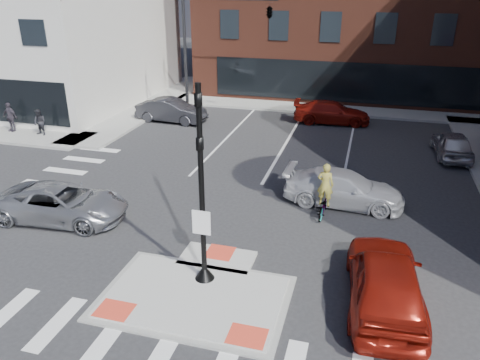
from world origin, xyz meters
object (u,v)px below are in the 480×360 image
(red_sedan, at_px, (385,280))
(bg_car_silver, at_px, (452,144))
(bg_car_red, at_px, (332,112))
(pedestrian_a, at_px, (40,122))
(pedestrian_b, at_px, (10,117))
(bg_car_dark, at_px, (171,110))
(white_pickup, at_px, (344,188))
(cyclist, at_px, (324,198))
(silver_suv, at_px, (62,203))

(red_sedan, height_order, bg_car_silver, red_sedan)
(bg_car_red, relative_size, pedestrian_a, 3.16)
(pedestrian_b, bearing_deg, bg_car_red, 28.39)
(red_sedan, height_order, pedestrian_a, red_sedan)
(red_sedan, bearing_deg, bg_car_red, -84.02)
(red_sedan, distance_m, pedestrian_a, 21.83)
(bg_car_dark, bearing_deg, red_sedan, -136.33)
(white_pickup, relative_size, cyclist, 2.23)
(bg_car_dark, distance_m, pedestrian_b, 9.55)
(bg_car_dark, bearing_deg, bg_car_silver, -93.65)
(pedestrian_a, distance_m, pedestrian_b, 2.20)
(bg_car_red, height_order, pedestrian_b, pedestrian_b)
(cyclist, bearing_deg, silver_suv, 22.49)
(pedestrian_a, bearing_deg, bg_car_silver, 15.85)
(bg_car_dark, xyz_separation_m, cyclist, (10.91, -10.47, -0.02))
(silver_suv, height_order, cyclist, cyclist)
(bg_car_silver, height_order, cyclist, cyclist)
(red_sedan, relative_size, pedestrian_b, 2.88)
(bg_car_red, distance_m, cyclist, 13.00)
(silver_suv, height_order, red_sedan, red_sedan)
(bg_car_silver, height_order, pedestrian_a, pedestrian_a)
(cyclist, xyz_separation_m, pedestrian_a, (-16.91, 5.37, 0.18))
(red_sedan, xyz_separation_m, bg_car_red, (-3.20, 18.06, -0.15))
(bg_car_dark, height_order, pedestrian_a, pedestrian_a)
(pedestrian_b, bearing_deg, bg_car_silver, 12.76)
(bg_car_silver, bearing_deg, cyclist, 52.59)
(silver_suv, relative_size, bg_car_silver, 1.25)
(silver_suv, distance_m, pedestrian_a, 11.17)
(red_sedan, relative_size, cyclist, 2.30)
(cyclist, bearing_deg, white_pickup, -113.21)
(bg_car_red, xyz_separation_m, pedestrian_a, (-15.96, -7.59, 0.21))
(white_pickup, bearing_deg, pedestrian_b, 79.44)
(bg_car_dark, xyz_separation_m, bg_car_red, (9.96, 2.49, -0.05))
(bg_car_red, bearing_deg, pedestrian_b, 107.75)
(bg_car_dark, distance_m, bg_car_silver, 16.67)
(white_pickup, distance_m, bg_car_silver, 8.74)
(bg_car_dark, relative_size, pedestrian_b, 2.61)
(bg_car_red, bearing_deg, red_sedan, -174.36)
(bg_car_dark, relative_size, bg_car_red, 0.94)
(bg_car_silver, bearing_deg, bg_car_red, -38.27)
(red_sedan, height_order, pedestrian_b, pedestrian_b)
(bg_car_silver, xyz_separation_m, bg_car_red, (-6.59, 4.56, 0.01))
(bg_car_silver, xyz_separation_m, pedestrian_b, (-24.73, -2.83, 0.33))
(bg_car_silver, height_order, pedestrian_b, pedestrian_b)
(silver_suv, height_order, pedestrian_b, pedestrian_b)
(white_pickup, bearing_deg, red_sedan, -163.99)
(silver_suv, bearing_deg, bg_car_dark, 1.15)
(white_pickup, relative_size, pedestrian_a, 3.18)
(silver_suv, distance_m, white_pickup, 11.09)
(pedestrian_a, bearing_deg, cyclist, -9.43)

